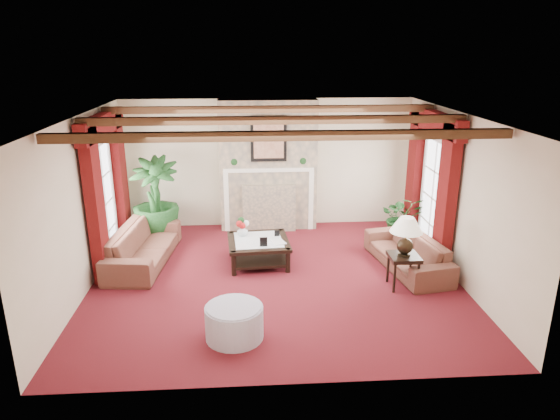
{
  "coord_description": "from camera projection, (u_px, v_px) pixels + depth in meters",
  "views": [
    {
      "loc": [
        -0.43,
        -7.55,
        3.69
      ],
      "look_at": [
        0.1,
        0.4,
        1.08
      ],
      "focal_mm": 32.0,
      "sensor_mm": 36.0,
      "label": 1
    }
  ],
  "objects": [
    {
      "name": "side_table",
      "position": [
        403.0,
        271.0,
        7.98
      ],
      "size": [
        0.57,
        0.57,
        0.55
      ],
      "primitive_type": null,
      "rotation": [
        0.0,
        0.0,
        0.24
      ],
      "color": "black",
      "rests_on": "ground"
    },
    {
      "name": "coffee_table",
      "position": [
        258.0,
        251.0,
        8.9
      ],
      "size": [
        1.13,
        1.13,
        0.43
      ],
      "primitive_type": null,
      "rotation": [
        0.0,
        0.0,
        0.07
      ],
      "color": "black",
      "rests_on": "ground"
    },
    {
      "name": "french_door_right",
      "position": [
        440.0,
        140.0,
        8.81
      ],
      "size": [
        0.1,
        1.1,
        2.16
      ],
      "primitive_type": null,
      "color": "white",
      "rests_on": "ground"
    },
    {
      "name": "flower_vase",
      "position": [
        242.0,
        231.0,
        9.0
      ],
      "size": [
        0.32,
        0.32,
        0.19
      ],
      "primitive_type": "imported",
      "rotation": [
        0.0,
        0.0,
        -0.34
      ],
      "color": "silver",
      "rests_on": "coffee_table"
    },
    {
      "name": "ceiling_beams",
      "position": [
        275.0,
        120.0,
        7.52
      ],
      "size": [
        6.0,
        3.0,
        0.12
      ],
      "primitive_type": null,
      "color": "#3A2012",
      "rests_on": "ceiling"
    },
    {
      "name": "curtains_left",
      "position": [
        101.0,
        119.0,
        8.31
      ],
      "size": [
        0.2,
        2.4,
        2.55
      ],
      "primitive_type": null,
      "color": "#49090A",
      "rests_on": "ground"
    },
    {
      "name": "potted_palm",
      "position": [
        157.0,
        217.0,
        9.93
      ],
      "size": [
        0.94,
        1.67,
        0.93
      ],
      "primitive_type": "imported",
      "rotation": [
        0.0,
        0.0,
        -0.0
      ],
      "color": "black",
      "rests_on": "ground"
    },
    {
      "name": "french_door_left",
      "position": [
        97.0,
        144.0,
        8.44
      ],
      "size": [
        0.1,
        1.1,
        2.16
      ],
      "primitive_type": null,
      "color": "white",
      "rests_on": "ground"
    },
    {
      "name": "back_wall",
      "position": [
        268.0,
        163.0,
        10.52
      ],
      "size": [
        6.0,
        0.02,
        2.7
      ],
      "primitive_type": "cube",
      "color": "beige",
      "rests_on": "ground"
    },
    {
      "name": "photo_frame_b",
      "position": [
        277.0,
        233.0,
        8.98
      ],
      "size": [
        0.09,
        0.03,
        0.12
      ],
      "primitive_type": null,
      "rotation": [
        0.0,
        0.0,
        0.18
      ],
      "color": "black",
      "rests_on": "coffee_table"
    },
    {
      "name": "left_wall",
      "position": [
        82.0,
        206.0,
        7.73
      ],
      "size": [
        0.02,
        5.5,
        2.7
      ],
      "primitive_type": "cube",
      "color": "beige",
      "rests_on": "ground"
    },
    {
      "name": "right_wall",
      "position": [
        459.0,
        198.0,
        8.11
      ],
      "size": [
        0.02,
        5.5,
        2.7
      ],
      "primitive_type": "cube",
      "color": "beige",
      "rests_on": "ground"
    },
    {
      "name": "sofa_left",
      "position": [
        143.0,
        240.0,
        8.86
      ],
      "size": [
        2.32,
        1.09,
        0.86
      ],
      "primitive_type": "imported",
      "rotation": [
        0.0,
        0.0,
        1.47
      ],
      "color": "#370F15",
      "rests_on": "ground"
    },
    {
      "name": "book",
      "position": [
        273.0,
        236.0,
        8.63
      ],
      "size": [
        0.22,
        0.15,
        0.28
      ],
      "primitive_type": "imported",
      "rotation": [
        0.0,
        0.0,
        0.33
      ],
      "color": "black",
      "rests_on": "coffee_table"
    },
    {
      "name": "ottoman",
      "position": [
        234.0,
        322.0,
        6.59
      ],
      "size": [
        0.77,
        0.77,
        0.45
      ],
      "primitive_type": "cylinder",
      "color": "#9696AA",
      "rests_on": "ground"
    },
    {
      "name": "table_lamp",
      "position": [
        406.0,
        236.0,
        7.8
      ],
      "size": [
        0.51,
        0.51,
        0.65
      ],
      "primitive_type": null,
      "color": "black",
      "rests_on": "side_table"
    },
    {
      "name": "sofa_right",
      "position": [
        408.0,
        247.0,
        8.64
      ],
      "size": [
        2.18,
        1.26,
        0.78
      ],
      "primitive_type": "imported",
      "rotation": [
        0.0,
        0.0,
        -1.4
      ],
      "color": "#370F15",
      "rests_on": "ground"
    },
    {
      "name": "curtains_right",
      "position": [
        436.0,
        116.0,
        8.67
      ],
      "size": [
        0.2,
        2.4,
        2.55
      ],
      "primitive_type": null,
      "color": "#49090A",
      "rests_on": "ground"
    },
    {
      "name": "small_plant",
      "position": [
        402.0,
        222.0,
        9.96
      ],
      "size": [
        1.08,
        1.15,
        0.72
      ],
      "primitive_type": "imported",
      "rotation": [
        0.0,
        0.0,
        -0.13
      ],
      "color": "black",
      "rests_on": "ground"
    },
    {
      "name": "ceiling",
      "position": [
        275.0,
        116.0,
        7.5
      ],
      "size": [
        6.0,
        6.0,
        0.0
      ],
      "primitive_type": "plane",
      "rotation": [
        3.14,
        0.0,
        0.0
      ],
      "color": "white",
      "rests_on": "floor"
    },
    {
      "name": "fireplace",
      "position": [
        268.0,
        99.0,
        9.92
      ],
      "size": [
        2.0,
        0.52,
        2.7
      ],
      "primitive_type": null,
      "color": "tan",
      "rests_on": "ground"
    },
    {
      "name": "floor",
      "position": [
        276.0,
        279.0,
        8.34
      ],
      "size": [
        6.0,
        6.0,
        0.0
      ],
      "primitive_type": "plane",
      "color": "#470C0F",
      "rests_on": "ground"
    },
    {
      "name": "photo_frame_a",
      "position": [
        264.0,
        242.0,
        8.51
      ],
      "size": [
        0.13,
        0.02,
        0.17
      ],
      "primitive_type": null,
      "rotation": [
        0.0,
        0.0,
        0.01
      ],
      "color": "black",
      "rests_on": "coffee_table"
    }
  ]
}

